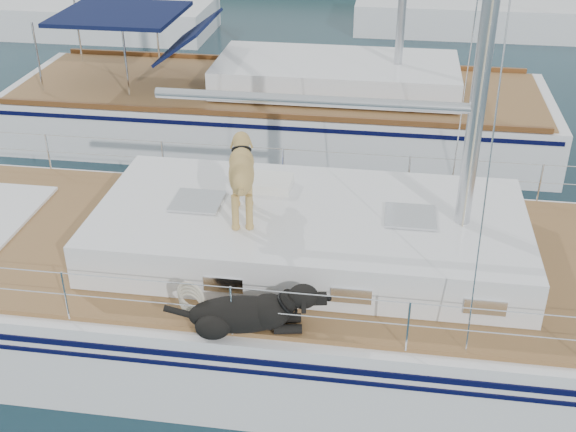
# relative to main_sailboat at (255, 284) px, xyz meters

# --- Properties ---
(ground) EXTENTS (120.00, 120.00, 0.00)m
(ground) POSITION_rel_main_sailboat_xyz_m (-0.09, 0.01, -0.68)
(ground) COLOR black
(ground) RESTS_ON ground
(main_sailboat) EXTENTS (12.00, 3.92, 14.01)m
(main_sailboat) POSITION_rel_main_sailboat_xyz_m (0.00, 0.00, 0.00)
(main_sailboat) COLOR white
(main_sailboat) RESTS_ON ground
(neighbor_sailboat) EXTENTS (11.00, 3.50, 13.30)m
(neighbor_sailboat) POSITION_rel_main_sailboat_xyz_m (-0.62, 6.39, -0.05)
(neighbor_sailboat) COLOR white
(neighbor_sailboat) RESTS_ON ground
(bg_boat_west) EXTENTS (8.00, 3.00, 11.65)m
(bg_boat_west) POSITION_rel_main_sailboat_xyz_m (-8.09, 14.01, -0.23)
(bg_boat_west) COLOR white
(bg_boat_west) RESTS_ON ground
(bg_boat_center) EXTENTS (7.20, 3.00, 11.65)m
(bg_boat_center) POSITION_rel_main_sailboat_xyz_m (3.91, 16.01, -0.23)
(bg_boat_center) COLOR white
(bg_boat_center) RESTS_ON ground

